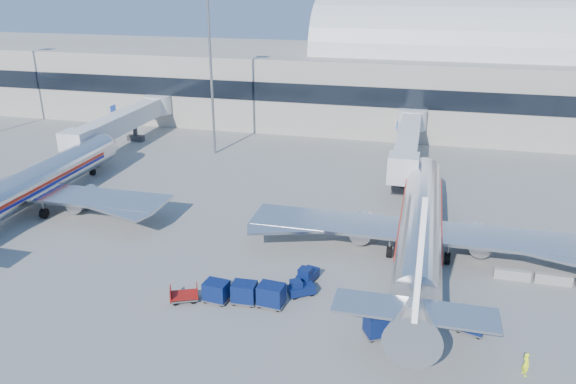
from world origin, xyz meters
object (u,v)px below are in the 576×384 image
(jetbridge_near, at_px, (409,138))
(tug_lead, at_px, (300,288))
(cart_train_b, at_px, (244,292))
(cart_train_a, at_px, (271,295))
(mast_west, at_px, (210,50))
(tug_right, at_px, (430,303))
(tug_left, at_px, (307,275))
(cart_open_red, at_px, (184,296))
(jetbridge_mid, at_px, (127,120))
(cart_train_c, at_px, (216,291))
(airliner_mid, at_px, (26,187))
(barrier_near, at_px, (512,274))
(airliner_main, at_px, (420,227))
(cart_solo_near, at_px, (379,324))
(barrier_mid, at_px, (553,279))
(cart_solo_far, at_px, (472,321))
(ramp_worker, at_px, (526,364))

(jetbridge_near, xyz_separation_m, tug_lead, (-6.73, -35.80, -3.28))
(cart_train_b, bearing_deg, cart_train_a, -0.60)
(mast_west, bearing_deg, tug_right, -48.01)
(jetbridge_near, distance_m, tug_left, 34.42)
(tug_right, height_order, cart_open_red, tug_right)
(mast_west, bearing_deg, jetbridge_mid, 176.79)
(cart_train_c, bearing_deg, airliner_mid, 161.76)
(jetbridge_near, bearing_deg, mast_west, -178.32)
(barrier_near, height_order, cart_train_c, cart_train_c)
(airliner_mid, xyz_separation_m, jetbridge_mid, (-2.40, 26.30, 1.00))
(jetbridge_near, xyz_separation_m, cart_train_b, (-10.81, -37.95, -2.99))
(barrier_near, bearing_deg, airliner_mid, 177.13)
(airliner_main, height_order, cart_solo_near, airliner_main)
(jetbridge_near, distance_m, barrier_mid, 32.09)
(mast_west, xyz_separation_m, cart_solo_near, (27.65, -38.97, -13.82))
(jetbridge_near, xyz_separation_m, cart_solo_far, (6.59, -37.64, -3.00))
(cart_train_a, relative_size, cart_train_b, 1.09)
(cart_solo_near, bearing_deg, tug_right, 22.40)
(jetbridge_mid, distance_m, tug_right, 57.85)
(mast_west, height_order, cart_solo_near, mast_west)
(tug_right, distance_m, ramp_worker, 8.83)
(barrier_near, relative_size, cart_solo_near, 1.17)
(jetbridge_near, bearing_deg, cart_train_a, -102.79)
(cart_train_b, distance_m, cart_open_red, 4.89)
(barrier_mid, distance_m, tug_right, 12.11)
(jetbridge_near, height_order, barrier_mid, jetbridge_near)
(mast_west, bearing_deg, cart_train_a, -62.86)
(airliner_mid, relative_size, jetbridge_mid, 1.35)
(tug_lead, distance_m, ramp_worker, 17.54)
(airliner_mid, relative_size, tug_right, 15.31)
(airliner_mid, xyz_separation_m, cart_train_a, (31.00, -11.57, -1.94))
(tug_lead, bearing_deg, cart_train_b, 174.20)
(cart_solo_near, bearing_deg, barrier_mid, 10.54)
(mast_west, relative_size, tug_right, 9.29)
(airliner_main, relative_size, jetbridge_near, 1.35)
(airliner_mid, bearing_deg, cart_train_a, -20.47)
(cart_train_b, relative_size, cart_open_red, 0.77)
(tug_right, relative_size, cart_train_c, 1.14)
(tug_right, xyz_separation_m, cart_train_c, (-16.64, -2.84, 0.28))
(airliner_mid, distance_m, jetbridge_near, 47.55)
(airliner_mid, bearing_deg, mast_west, 64.79)
(airliner_main, bearing_deg, cart_solo_near, -99.91)
(tug_left, bearing_deg, jetbridge_near, 2.23)
(barrier_near, xyz_separation_m, cart_open_red, (-25.99, -10.07, -0.02))
(tug_lead, distance_m, cart_solo_far, 13.44)
(airliner_main, xyz_separation_m, tug_lead, (-9.13, -9.49, -2.28))
(mast_west, distance_m, cart_train_c, 42.54)
(barrier_near, xyz_separation_m, tug_left, (-17.02, -4.82, 0.25))
(airliner_mid, relative_size, ramp_worker, 21.81)
(jetbridge_mid, height_order, cart_solo_near, jetbridge_mid)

